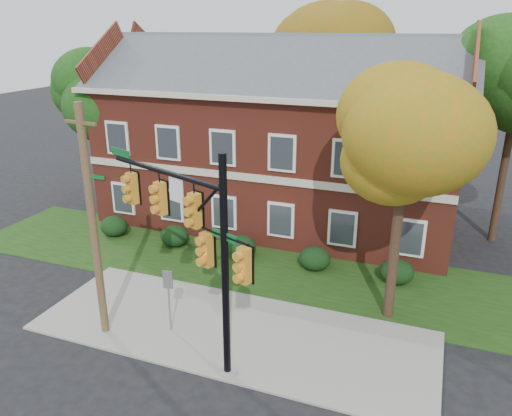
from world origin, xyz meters
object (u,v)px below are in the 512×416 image
(apartment_building, at_px, (279,130))
(sign_post, at_px, (168,291))
(tree_left_rear, at_px, (107,91))
(hedge_left, at_px, (175,236))
(hedge_far_right, at_px, (397,272))
(hedge_center, at_px, (241,247))
(hedge_right, at_px, (315,259))
(tree_near_right, at_px, (413,140))
(utility_pole, at_px, (93,225))
(tree_far_rear, at_px, (339,47))
(hedge_far_left, at_px, (114,226))
(traffic_signal, at_px, (195,234))

(apartment_building, xyz_separation_m, sign_post, (-0.02, -11.67, -3.38))
(tree_left_rear, bearing_deg, hedge_left, -33.59)
(hedge_far_right, bearing_deg, hedge_center, 180.00)
(hedge_right, relative_size, tree_near_right, 0.16)
(apartment_building, relative_size, tree_left_rear, 2.12)
(sign_post, bearing_deg, utility_pole, -166.26)
(tree_far_rear, bearing_deg, hedge_left, -110.29)
(hedge_far_right, bearing_deg, tree_left_rear, 166.11)
(hedge_left, distance_m, tree_left_rear, 9.69)
(hedge_center, bearing_deg, hedge_far_left, 180.00)
(sign_post, bearing_deg, traffic_signal, -39.03)
(apartment_building, bearing_deg, hedge_left, -123.67)
(hedge_far_left, height_order, tree_far_rear, tree_far_rear)
(hedge_far_right, distance_m, tree_near_right, 6.77)
(tree_left_rear, distance_m, utility_pole, 13.96)
(hedge_center, relative_size, traffic_signal, 0.20)
(hedge_far_left, bearing_deg, traffic_signal, -40.57)
(apartment_building, height_order, hedge_right, apartment_building)
(tree_far_rear, distance_m, sign_post, 20.85)
(utility_pole, bearing_deg, sign_post, 29.48)
(hedge_far_left, xyz_separation_m, hedge_right, (10.50, 0.00, 0.00))
(utility_pole, xyz_separation_m, sign_post, (2.12, 0.87, -2.46))
(apartment_building, relative_size, traffic_signal, 2.68)
(hedge_left, bearing_deg, tree_far_rear, 69.71)
(apartment_building, bearing_deg, tree_far_rear, 80.29)
(apartment_building, xyz_separation_m, tree_left_rear, (-9.73, -1.12, 1.69))
(hedge_center, height_order, utility_pole, utility_pole)
(tree_near_right, distance_m, traffic_signal, 7.58)
(hedge_left, bearing_deg, hedge_far_left, 180.00)
(hedge_center, relative_size, tree_far_rear, 0.12)
(utility_pole, bearing_deg, hedge_left, 107.75)
(hedge_far_right, bearing_deg, hedge_far_left, 180.00)
(tree_near_right, relative_size, sign_post, 3.62)
(hedge_center, relative_size, tree_near_right, 0.16)
(hedge_right, distance_m, tree_near_right, 7.72)
(hedge_left, bearing_deg, hedge_right, 0.00)
(hedge_left, distance_m, hedge_right, 7.00)
(hedge_far_left, distance_m, traffic_signal, 11.97)
(apartment_building, distance_m, hedge_right, 7.73)
(hedge_left, relative_size, tree_near_right, 0.16)
(hedge_right, bearing_deg, tree_left_rear, 162.63)
(apartment_building, xyz_separation_m, hedge_far_left, (-7.00, -5.25, -4.46))
(hedge_center, relative_size, utility_pole, 0.17)
(hedge_far_left, distance_m, tree_near_right, 15.75)
(apartment_building, distance_m, traffic_signal, 12.75)
(utility_pole, bearing_deg, apartment_building, 87.49)
(hedge_center, height_order, traffic_signal, traffic_signal)
(tree_far_rear, bearing_deg, hedge_far_left, -122.50)
(hedge_left, bearing_deg, tree_near_right, -14.81)
(tree_near_right, height_order, sign_post, tree_near_right)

